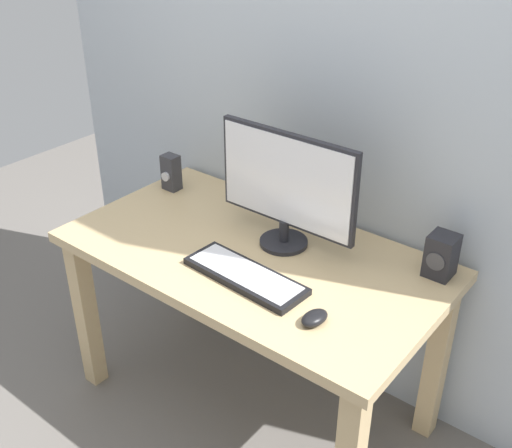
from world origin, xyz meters
The scene contains 8 objects.
ground_plane centered at (0.00, 0.00, 0.00)m, with size 6.00×6.00×0.00m, color slate.
wall_back centered at (0.00, 0.42, 1.50)m, with size 2.79×0.04×3.00m, color #B2BCC6.
desk centered at (0.00, 0.00, 0.65)m, with size 1.40×0.77×0.76m.
monitor centered at (0.06, 0.12, 1.00)m, with size 0.56×0.18×0.44m.
keyboard_primary centered at (0.09, -0.15, 0.77)m, with size 0.46×0.18×0.03m.
mouse centered at (0.41, -0.20, 0.78)m, with size 0.06×0.10×0.04m, color black.
speaker_right centered at (0.60, 0.28, 0.84)m, with size 0.09×0.10×0.15m.
audio_controller centered at (-0.59, 0.18, 0.84)m, with size 0.07×0.07×0.16m.
Camera 1 is at (1.21, -1.50, 1.98)m, focal length 43.73 mm.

